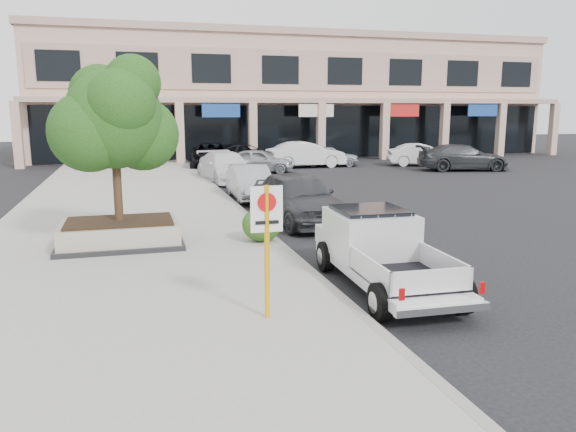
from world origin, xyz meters
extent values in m
plane|color=black|center=(0.00, 0.00, 0.00)|extent=(120.00, 120.00, 0.00)
cube|color=gray|center=(-5.50, 6.00, 0.07)|extent=(8.00, 52.00, 0.15)
cube|color=gray|center=(-1.55, 6.00, 0.07)|extent=(0.20, 52.00, 0.15)
cube|color=#D3A394|center=(8.00, 34.00, 4.50)|extent=(40.00, 10.00, 9.00)
cube|color=gray|center=(8.00, 34.00, 9.25)|extent=(40.40, 10.40, 0.50)
cube|color=gray|center=(8.00, 27.90, 4.30)|extent=(40.00, 2.20, 0.35)
cube|color=#D3A394|center=(-12.00, 27.05, 2.10)|extent=(0.55, 0.55, 4.20)
cube|color=#D3A394|center=(28.00, 27.05, 2.10)|extent=(0.55, 0.55, 4.20)
cube|color=black|center=(8.00, 28.95, 2.00)|extent=(39.20, 0.08, 3.90)
cube|color=black|center=(-5.67, 3.61, 0.21)|extent=(3.20, 2.20, 0.12)
cube|color=#A79D8C|center=(-5.67, 3.61, 0.52)|extent=(3.00, 2.00, 0.50)
cube|color=black|center=(-5.67, 3.61, 0.80)|extent=(2.70, 1.70, 0.06)
cylinder|color=black|center=(-5.67, 3.61, 1.93)|extent=(0.22, 0.22, 2.20)
sphere|color=#163C10|center=(-5.67, 3.61, 3.43)|extent=(2.50, 2.50, 2.50)
sphere|color=#163C10|center=(-4.97, 3.91, 3.03)|extent=(1.90, 1.90, 1.90)
sphere|color=#163C10|center=(-5.97, 4.11, 4.03)|extent=(1.60, 1.60, 1.60)
cylinder|color=#DD9E0B|center=(-3.18, -2.53, 1.30)|extent=(0.09, 0.09, 2.30)
cube|color=white|center=(-3.18, -2.53, 2.05)|extent=(0.55, 0.03, 0.78)
cylinder|color=red|center=(-3.18, -2.56, 2.17)|extent=(0.32, 0.01, 0.32)
ellipsoid|color=#254E16|center=(-1.97, 3.05, 0.62)|extent=(1.10, 0.99, 0.93)
imported|color=#313337|center=(-0.08, 5.89, 0.84)|extent=(2.42, 5.09, 1.68)
imported|color=#9EA0A6|center=(-0.56, 11.16, 0.70)|extent=(1.60, 4.28, 1.40)
imported|color=white|center=(-0.56, 17.15, 0.76)|extent=(2.76, 5.45, 1.52)
imported|color=black|center=(-0.30, 24.42, 0.79)|extent=(3.36, 6.00, 1.59)
imported|color=#A0A2A8|center=(2.00, 20.83, 0.70)|extent=(4.45, 2.99, 1.41)
imported|color=silver|center=(5.58, 22.92, 0.82)|extent=(5.05, 1.89, 1.65)
imported|color=#2A2D2F|center=(14.27, 18.61, 0.79)|extent=(5.80, 3.32, 1.58)
imported|color=black|center=(2.00, 24.90, 0.74)|extent=(5.72, 3.59, 1.47)
imported|color=#ADB0B5|center=(7.28, 23.32, 0.67)|extent=(4.19, 2.49, 1.34)
imported|color=silver|center=(13.29, 21.88, 0.73)|extent=(4.67, 2.71, 1.46)
camera|label=1|loc=(-5.34, -11.47, 3.69)|focal=35.00mm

